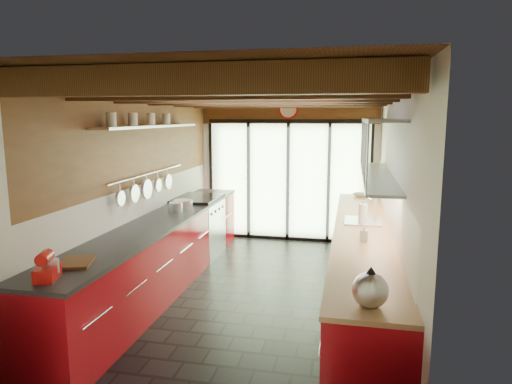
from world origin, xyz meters
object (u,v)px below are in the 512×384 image
Objects in this scene: stand_mixer at (47,268)px; bowl at (360,195)px; soap_bottle at (364,233)px; kettle at (370,288)px; paper_towel at (363,214)px.

stand_mixer is 1.30× the size of bowl.
stand_mixer is at bearing -146.06° from soap_bottle.
paper_towel is at bearing 90.00° from kettle.
kettle is (2.54, -0.01, 0.04)m from stand_mixer.
stand_mixer is 5.16m from bowl.
soap_bottle is at bearing -90.00° from bowl.
paper_towel reaches higher than soap_bottle.
paper_towel is at bearing -90.00° from bowl.
bowl is (0.00, 2.78, -0.06)m from soap_bottle.
soap_bottle is 2.78m from bowl.
bowl is (0.00, 4.50, -0.10)m from kettle.
soap_bottle is (0.00, -0.83, -0.03)m from paper_towel.
paper_towel is 0.83m from soap_bottle.
stand_mixer is at bearing -135.04° from paper_towel.
stand_mixer is at bearing 179.85° from kettle.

